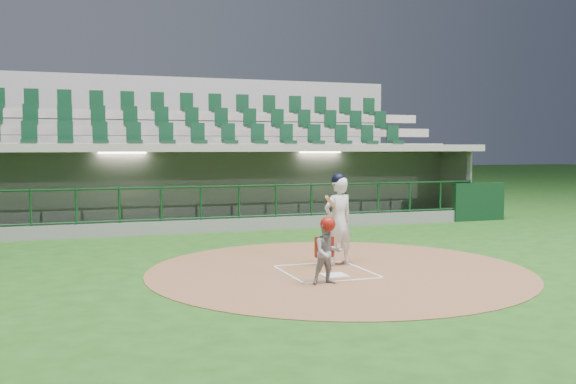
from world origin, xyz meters
The scene contains 8 objects.
ground centered at (0.00, 0.00, 0.00)m, with size 120.00×120.00×0.00m, color #1B4914.
dirt_circle centered at (0.30, -0.20, 0.01)m, with size 7.20×7.20×0.01m, color brown.
home_plate centered at (0.00, -0.70, 0.02)m, with size 0.43×0.43×0.02m, color white.
batter_box_chalk centered at (0.00, -0.30, 0.02)m, with size 1.55×1.80×0.01m.
dugout_structure centered at (0.06, 7.82, 0.96)m, with size 16.40×3.70×3.00m.
seating_deck centered at (0.00, 10.91, 1.42)m, with size 17.00×6.72×5.15m.
batter centered at (0.50, 0.28, 0.92)m, with size 0.89×0.91×1.81m.
catcher centered at (-0.38, -1.27, 0.58)m, with size 0.53×0.42×1.15m.
Camera 1 is at (-4.53, -11.16, 2.32)m, focal length 40.00 mm.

